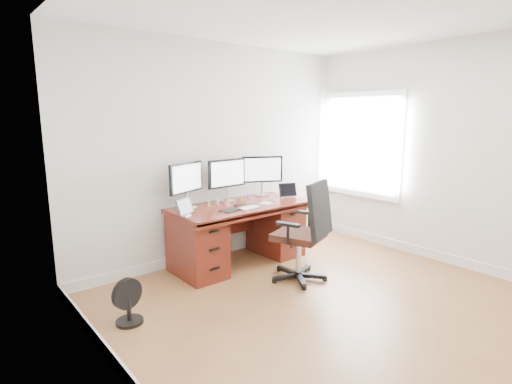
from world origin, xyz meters
TOP-DOWN VIEW (x-y plane):
  - ground at (0.00, 0.00)m, footprint 4.50×4.50m
  - back_wall at (0.00, 2.25)m, footprint 4.00×0.10m
  - right_wall at (2.00, 0.11)m, footprint 0.10×4.50m
  - desk at (0.00, 1.83)m, footprint 1.70×0.80m
  - office_chair at (0.22, 0.95)m, footprint 0.77×0.77m
  - floor_fan at (-1.65, 1.26)m, footprint 0.29×0.24m
  - monitor_left at (-0.58, 2.07)m, footprint 0.53×0.23m
  - monitor_center at (0.00, 2.07)m, footprint 0.55×0.15m
  - monitor_right at (0.58, 2.07)m, footprint 0.51×0.28m
  - tablet_left at (-0.78, 1.75)m, footprint 0.25×0.16m
  - tablet_right at (0.76, 1.75)m, footprint 0.25×0.15m
  - keyboard at (-0.04, 1.57)m, footprint 0.27×0.15m
  - trackpad at (0.27, 1.64)m, footprint 0.16×0.16m
  - drawing_tablet at (-0.28, 1.62)m, footprint 0.25×0.19m
  - phone at (-0.03, 1.78)m, footprint 0.16×0.10m
  - figurine_yellow at (-0.35, 1.95)m, footprint 0.03×0.03m
  - figurine_pink at (-0.22, 1.95)m, footprint 0.03×0.03m
  - figurine_brown at (-0.12, 1.95)m, footprint 0.03×0.03m
  - figurine_orange at (0.13, 1.95)m, footprint 0.03×0.03m
  - figurine_purple at (0.25, 1.95)m, footprint 0.03×0.03m

SIDE VIEW (x-z plane):
  - ground at x=0.00m, z-range 0.00..0.00m
  - floor_fan at x=-1.65m, z-range -0.01..0.40m
  - office_chair at x=0.22m, z-range -0.19..0.93m
  - desk at x=0.00m, z-range 0.03..0.78m
  - trackpad at x=0.27m, z-range 0.75..0.76m
  - drawing_tablet at x=-0.28m, z-range 0.75..0.76m
  - phone at x=-0.03m, z-range 0.75..0.76m
  - keyboard at x=-0.04m, z-range 0.75..0.76m
  - figurine_yellow at x=-0.35m, z-range 0.75..0.83m
  - figurine_pink at x=-0.22m, z-range 0.75..0.83m
  - figurine_brown at x=-0.12m, z-range 0.75..0.83m
  - figurine_orange at x=0.13m, z-range 0.75..0.83m
  - figurine_purple at x=0.25m, z-range 0.75..0.83m
  - tablet_left at x=-0.78m, z-range 0.74..0.93m
  - tablet_right at x=0.76m, z-range 0.74..0.93m
  - monitor_left at x=-0.58m, z-range 0.82..1.35m
  - monitor_center at x=0.00m, z-range 0.82..1.35m
  - monitor_right at x=0.58m, z-range 0.82..1.35m
  - back_wall at x=0.00m, z-range 0.00..2.70m
  - right_wall at x=2.00m, z-range 0.00..2.70m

